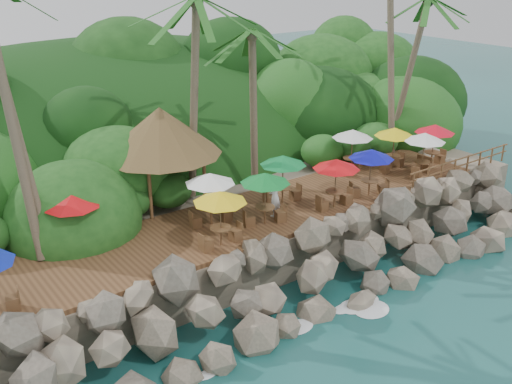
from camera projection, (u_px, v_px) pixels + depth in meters
ground at (346, 318)px, 23.29m from camera, size 140.00×140.00×0.00m
land_base at (156, 177)px, 34.84m from camera, size 32.00×25.20×2.10m
jungle_hill at (106, 161)px, 40.83m from camera, size 44.80×28.00×15.40m
seawall at (313, 272)px, 24.35m from camera, size 29.00×4.00×2.30m
terrace at (256, 216)px, 26.94m from camera, size 26.00×5.00×0.20m
jungle_foliage at (165, 199)px, 34.49m from camera, size 44.00×16.00×12.00m
foam_line at (341, 314)px, 23.51m from camera, size 25.20×0.80×0.06m
palapa at (160, 131)px, 26.99m from camera, size 5.60×5.60×4.60m
dining_clusters at (297, 167)px, 27.04m from camera, size 25.79×5.29×2.37m
railing at (461, 164)px, 31.40m from camera, size 8.30×0.10×1.00m
waiter at (275, 196)px, 26.44m from camera, size 0.81×0.69×1.89m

